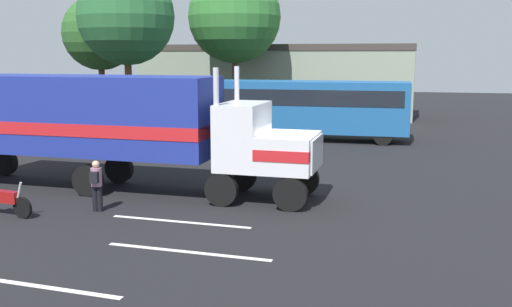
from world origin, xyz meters
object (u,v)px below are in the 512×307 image
semi_truck (105,121)px  tree_left (126,17)px  person_bystander (96,184)px  parked_bus (312,104)px  tree_right (235,17)px  parked_car (50,134)px  motorcycle (4,201)px  tree_center (100,33)px

semi_truck → tree_left: 16.38m
person_bystander → parked_bus: bearing=74.9°
tree_right → semi_truck: bearing=-87.6°
parked_bus → tree_left: (-11.65, 0.57, 5.13)m
tree_left → tree_right: size_ratio=0.94×
parked_car → tree_left: tree_left is taller
motorcycle → tree_left: bearing=103.9°
tree_left → tree_right: 8.57m
parked_car → person_bystander: bearing=-51.4°
tree_left → tree_right: tree_right is taller
tree_left → parked_bus: bearing=-2.8°
tree_center → motorcycle: bearing=-69.0°
tree_left → tree_right: bearing=53.9°
parked_bus → tree_center: size_ratio=1.22×
person_bystander → parked_car: bearing=128.6°
motorcycle → tree_center: size_ratio=0.23×
parked_bus → tree_left: size_ratio=1.08×
tree_center → tree_right: tree_right is taller
person_bystander → tree_right: (-2.06, 24.30, 6.67)m
parked_car → tree_center: bearing=104.9°
parked_bus → tree_center: bearing=162.0°
parked_bus → motorcycle: bearing=-111.5°
tree_right → tree_left: bearing=-126.1°
parked_bus → motorcycle: 19.33m
person_bystander → tree_center: bearing=117.4°
parked_bus → motorcycle: (-7.08, -17.92, -1.58)m
person_bystander → parked_car: 13.33m
semi_truck → tree_center: bearing=118.2°
person_bystander → parked_car: (-8.32, 10.41, -0.09)m
semi_truck → tree_center: (-10.25, 19.11, 3.87)m
parked_car → motorcycle: (5.78, -11.52, -0.33)m
parked_bus → parked_car: 14.42m
person_bystander → parked_bus: size_ratio=0.15×
semi_truck → motorcycle: size_ratio=6.80×
parked_car → tree_right: bearing=65.7°
semi_truck → motorcycle: (-1.39, -3.97, -2.04)m
parked_bus → tree_center: tree_center is taller
person_bystander → motorcycle: 2.80m
person_bystander → tree_right: 25.28m
parked_bus → tree_center: (-15.93, 5.16, 4.33)m
parked_car → tree_left: size_ratio=0.46×
semi_truck → motorcycle: 4.67m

